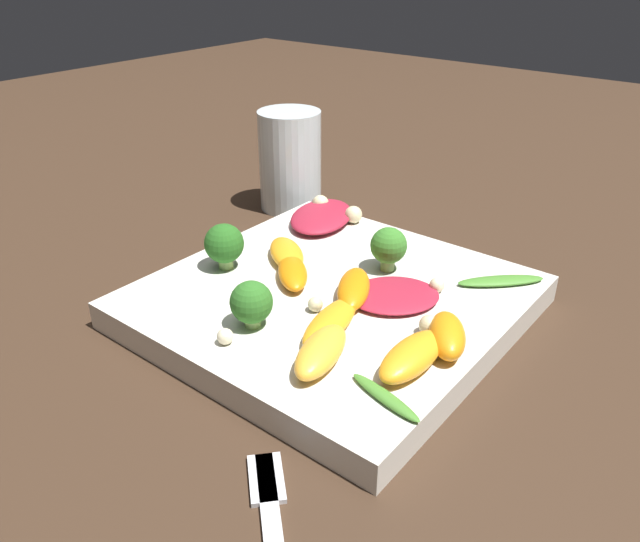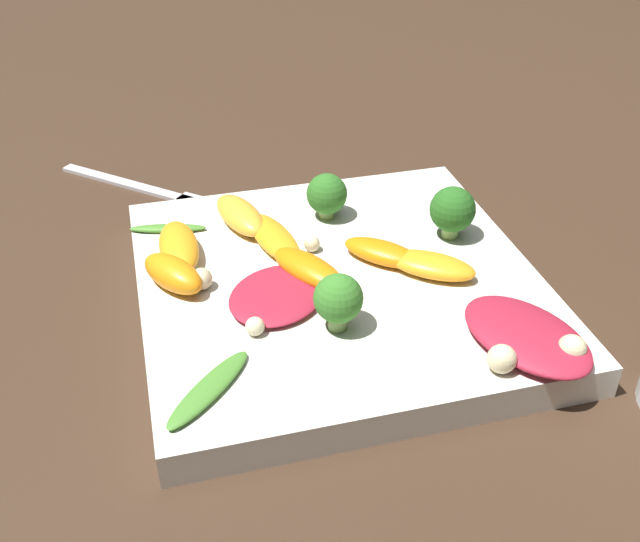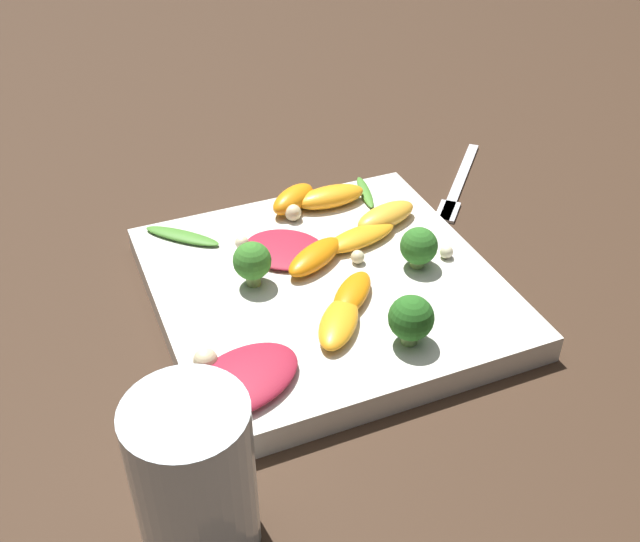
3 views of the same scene
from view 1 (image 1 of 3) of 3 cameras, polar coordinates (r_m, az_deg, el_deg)
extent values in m
plane|color=#382619|center=(0.55, 1.10, -3.94)|extent=(2.40, 2.40, 0.00)
cube|color=silver|center=(0.54, 1.11, -2.82)|extent=(0.29, 0.29, 0.02)
cylinder|color=silver|center=(0.75, -2.75, 10.05)|extent=(0.07, 0.07, 0.12)
cube|color=silver|center=(0.40, -4.94, -18.22)|extent=(0.04, 0.04, 0.01)
ellipsoid|color=maroon|center=(0.66, 0.15, 5.04)|extent=(0.11, 0.09, 0.01)
ellipsoid|color=maroon|center=(0.52, 6.74, -2.19)|extent=(0.10, 0.10, 0.01)
ellipsoid|color=orange|center=(0.48, 0.96, -4.72)|extent=(0.08, 0.04, 0.01)
ellipsoid|color=orange|center=(0.47, 11.55, -5.78)|extent=(0.06, 0.05, 0.02)
ellipsoid|color=orange|center=(0.52, 2.96, -1.70)|extent=(0.07, 0.06, 0.02)
ellipsoid|color=orange|center=(0.58, -3.07, 1.63)|extent=(0.06, 0.07, 0.01)
ellipsoid|color=orange|center=(0.44, 8.40, -7.71)|extent=(0.07, 0.03, 0.02)
ellipsoid|color=#FCAD33|center=(0.44, 0.08, -7.36)|extent=(0.07, 0.05, 0.02)
ellipsoid|color=orange|center=(0.55, -2.52, -0.15)|extent=(0.06, 0.06, 0.02)
cylinder|color=#84AD5B|center=(0.49, -6.20, -4.39)|extent=(0.01, 0.01, 0.01)
sphere|color=#2D6B23|center=(0.48, -6.29, -2.85)|extent=(0.03, 0.03, 0.03)
cylinder|color=#7A9E51|center=(0.57, 6.21, 0.81)|extent=(0.01, 0.01, 0.02)
sphere|color=#387A28|center=(0.56, 6.30, 2.33)|extent=(0.03, 0.03, 0.03)
cylinder|color=#84AD5B|center=(0.57, -8.64, 0.96)|extent=(0.01, 0.01, 0.01)
sphere|color=#26601E|center=(0.57, -8.76, 2.51)|extent=(0.04, 0.04, 0.04)
ellipsoid|color=#47842D|center=(0.42, 5.98, -11.38)|extent=(0.02, 0.06, 0.01)
ellipsoid|color=#47842D|center=(0.56, 16.20, -0.87)|extent=(0.07, 0.07, 0.01)
sphere|color=beige|center=(0.66, 3.08, 5.17)|extent=(0.02, 0.02, 0.02)
sphere|color=beige|center=(0.69, 0.04, 6.19)|extent=(0.02, 0.02, 0.02)
sphere|color=beige|center=(0.47, -8.67, -5.93)|extent=(0.01, 0.01, 0.01)
sphere|color=beige|center=(0.50, -0.43, -3.07)|extent=(0.01, 0.01, 0.01)
sphere|color=beige|center=(0.48, 9.97, -4.91)|extent=(0.02, 0.02, 0.02)
sphere|color=beige|center=(0.54, 10.64, -1.27)|extent=(0.01, 0.01, 0.01)
camera|label=2|loc=(0.82, 31.82, 28.00)|focal=42.00mm
camera|label=3|loc=(0.96, -17.39, 34.93)|focal=42.00mm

